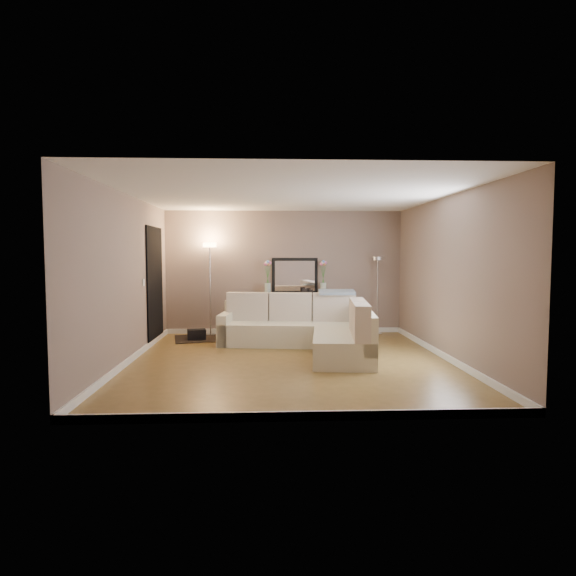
{
  "coord_description": "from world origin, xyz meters",
  "views": [
    {
      "loc": [
        -0.37,
        -7.47,
        1.68
      ],
      "look_at": [
        0.0,
        0.8,
        1.1
      ],
      "focal_mm": 30.0,
      "sensor_mm": 36.0,
      "label": 1
    }
  ],
  "objects_px": {
    "floor_lamp_lit": "(210,270)",
    "floor_lamp_unlit": "(378,280)",
    "console_table": "(291,311)",
    "sectional_sofa": "(311,329)"
  },
  "relations": [
    {
      "from": "sectional_sofa",
      "to": "floor_lamp_unlit",
      "type": "xyz_separation_m",
      "value": [
        1.53,
        1.47,
        0.8
      ]
    },
    {
      "from": "sectional_sofa",
      "to": "console_table",
      "type": "relative_size",
      "value": 2.05
    },
    {
      "from": "console_table",
      "to": "floor_lamp_unlit",
      "type": "height_order",
      "value": "floor_lamp_unlit"
    },
    {
      "from": "floor_lamp_lit",
      "to": "sectional_sofa",
      "type": "bearing_deg",
      "value": -37.4
    },
    {
      "from": "floor_lamp_unlit",
      "to": "floor_lamp_lit",
      "type": "bearing_deg",
      "value": 179.65
    },
    {
      "from": "sectional_sofa",
      "to": "floor_lamp_unlit",
      "type": "distance_m",
      "value": 2.27
    },
    {
      "from": "console_table",
      "to": "floor_lamp_lit",
      "type": "bearing_deg",
      "value": -176.99
    },
    {
      "from": "sectional_sofa",
      "to": "floor_lamp_unlit",
      "type": "height_order",
      "value": "floor_lamp_unlit"
    },
    {
      "from": "floor_lamp_unlit",
      "to": "console_table",
      "type": "bearing_deg",
      "value": 176.51
    },
    {
      "from": "floor_lamp_lit",
      "to": "floor_lamp_unlit",
      "type": "relative_size",
      "value": 1.17
    }
  ]
}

